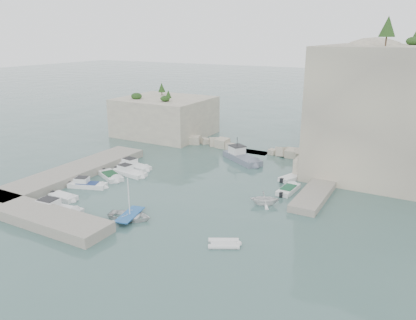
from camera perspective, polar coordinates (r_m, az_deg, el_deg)
The scene contains 22 objects.
ground at distance 47.92m, azimuth -3.53°, elevation -5.28°, with size 400.00×400.00×0.00m, color #41625E.
cliff_terrace at distance 58.76m, azimuth 17.03°, elevation -0.44°, with size 8.00×10.00×2.50m, color beige.
outcrop_west at distance 77.64m, azimuth -6.06°, elevation 6.12°, with size 16.00×14.00×7.00m, color beige.
quay_west at distance 57.57m, azimuth -18.49°, elevation -1.68°, with size 5.00×24.00×1.10m, color #9E9689.
quay_south at distance 45.70m, azimuth -23.07°, elevation -7.12°, with size 18.00×4.00×1.10m, color #9E9689.
ledge_east at distance 51.52m, azimuth 15.49°, elevation -3.79°, with size 3.00×16.00×0.80m, color #9E9689.
breakwater at distance 66.61m, azimuth 5.99°, elevation 1.79°, with size 28.00×3.00×1.40m, color beige.
motorboat_a at distance 59.23m, azimuth -10.37°, elevation -1.09°, with size 6.09×1.81×1.40m, color white, non-canonical shape.
motorboat_b at distance 56.49m, azimuth -10.98°, elevation -2.03°, with size 5.56×1.82×1.40m, color white, non-canonical shape.
motorboat_c at distance 55.83m, azimuth -13.53°, elevation -2.43°, with size 5.20×1.89×0.70m, color silver, non-canonical shape.
motorboat_d at distance 53.14m, azimuth -16.56°, elevation -3.69°, with size 5.23×1.55×1.40m, color white, non-canonical shape.
motorboat_e at distance 50.27m, azimuth -19.65°, elevation -5.21°, with size 3.79×1.55×0.70m, color white, non-canonical shape.
motorboat_f at distance 47.19m, azimuth -20.60°, elevation -6.79°, with size 6.75×2.01×1.40m, color silver, non-canonical shape.
rowboat at distance 43.31m, azimuth -10.90°, elevation -8.13°, with size 3.29×4.61×0.95m, color white.
inflatable_dinghy at distance 37.65m, azimuth 2.22°, elevation -11.89°, with size 3.08×1.49×0.44m, color silver, non-canonical shape.
tender_east_a at distance 46.34m, azimuth 7.95°, elevation -6.24°, with size 2.80×3.24×1.71m, color white.
tender_east_b at distance 50.50m, azimuth 11.21°, elevation -4.39°, with size 4.61×1.57×0.70m, color silver, non-canonical shape.
tender_east_c at distance 54.80m, azimuth 11.71°, elevation -2.68°, with size 4.44×1.44×0.70m, color silver, non-canonical shape.
tender_east_d at distance 55.49m, azimuth 13.94°, elevation -2.58°, with size 1.82×4.84×1.87m, color white.
work_boat at distance 61.62m, azimuth 4.81°, elevation -0.14°, with size 8.24×2.43×2.20m, color slate, non-canonical shape.
rowboat_mast at distance 42.28m, azimuth -11.10°, elevation -4.97°, with size 0.10×0.10×4.20m, color white.
vegetation at distance 61.84m, azimuth 24.32°, elevation 15.40°, with size 53.48×13.88×13.40m.
Camera 1 is at (24.17, -37.11, 18.30)m, focal length 35.00 mm.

